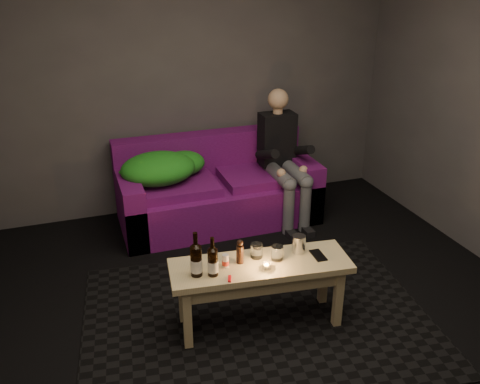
% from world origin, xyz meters
% --- Properties ---
extents(floor, '(4.50, 4.50, 0.00)m').
position_xyz_m(floor, '(0.00, 0.00, 0.00)').
color(floor, black).
rests_on(floor, ground).
extents(room, '(4.50, 4.50, 4.50)m').
position_xyz_m(room, '(0.00, 0.47, 1.64)').
color(room, silver).
rests_on(room, ground).
extents(rug, '(2.59, 2.01, 0.01)m').
position_xyz_m(rug, '(-0.10, 0.22, 0.01)').
color(rug, black).
rests_on(rug, floor).
extents(sofa, '(1.86, 0.84, 0.80)m').
position_xyz_m(sofa, '(0.09, 1.82, 0.29)').
color(sofa, '#620D5A').
rests_on(sofa, floor).
extents(green_blanket, '(0.82, 0.56, 0.28)m').
position_xyz_m(green_blanket, '(-0.42, 1.81, 0.60)').
color(green_blanket, '#2D921A').
rests_on(green_blanket, sofa).
extents(person, '(0.33, 0.77, 1.24)m').
position_xyz_m(person, '(0.71, 1.66, 0.64)').
color(person, black).
rests_on(person, sofa).
extents(coffee_table, '(1.24, 0.52, 0.49)m').
position_xyz_m(coffee_table, '(-0.10, 0.17, 0.40)').
color(coffee_table, tan).
rests_on(coffee_table, rug).
extents(beer_bottle_a, '(0.08, 0.08, 0.30)m').
position_xyz_m(beer_bottle_a, '(-0.53, 0.17, 0.60)').
color(beer_bottle_a, black).
rests_on(beer_bottle_a, coffee_table).
extents(beer_bottle_b, '(0.07, 0.07, 0.27)m').
position_xyz_m(beer_bottle_b, '(-0.43, 0.14, 0.59)').
color(beer_bottle_b, black).
rests_on(beer_bottle_b, coffee_table).
extents(salt_shaker, '(0.05, 0.05, 0.09)m').
position_xyz_m(salt_shaker, '(-0.33, 0.20, 0.54)').
color(salt_shaker, silver).
rests_on(salt_shaker, coffee_table).
extents(pepper_mill, '(0.06, 0.06, 0.13)m').
position_xyz_m(pepper_mill, '(-0.22, 0.22, 0.55)').
color(pepper_mill, black).
rests_on(pepper_mill, coffee_table).
extents(tumbler_back, '(0.11, 0.11, 0.10)m').
position_xyz_m(tumbler_back, '(-0.10, 0.25, 0.54)').
color(tumbler_back, white).
rests_on(tumbler_back, coffee_table).
extents(tealight, '(0.06, 0.06, 0.04)m').
position_xyz_m(tealight, '(-0.09, 0.09, 0.51)').
color(tealight, white).
rests_on(tealight, coffee_table).
extents(tumbler_front, '(0.10, 0.10, 0.10)m').
position_xyz_m(tumbler_front, '(0.02, 0.17, 0.54)').
color(tumbler_front, white).
rests_on(tumbler_front, coffee_table).
extents(steel_cup, '(0.10, 0.10, 0.12)m').
position_xyz_m(steel_cup, '(0.20, 0.22, 0.55)').
color(steel_cup, '#B3B6BA').
rests_on(steel_cup, coffee_table).
extents(smartphone, '(0.08, 0.15, 0.01)m').
position_xyz_m(smartphone, '(0.30, 0.13, 0.49)').
color(smartphone, black).
rests_on(smartphone, coffee_table).
extents(red_lighter, '(0.04, 0.07, 0.01)m').
position_xyz_m(red_lighter, '(-0.35, 0.05, 0.50)').
color(red_lighter, red).
rests_on(red_lighter, coffee_table).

